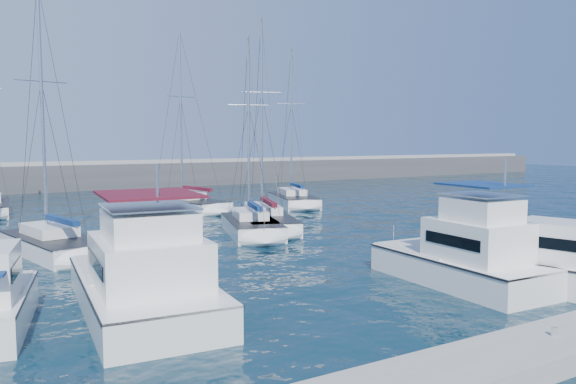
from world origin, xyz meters
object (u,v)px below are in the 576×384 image
sailboat_mid_d (264,220)px  sailboat_back_c (293,200)px  motor_yacht_port_inner (145,282)px  motor_yacht_stbd_outer (543,266)px  sailboat_mid_b (53,244)px  sailboat_back_b (188,204)px  motor_yacht_stbd_inner (465,258)px  sailboat_mid_c (251,226)px

sailboat_mid_d → sailboat_back_c: sailboat_back_c is taller
motor_yacht_port_inner → motor_yacht_stbd_outer: size_ratio=1.45×
motor_yacht_stbd_outer → sailboat_back_c: 30.81m
sailboat_mid_b → sailboat_back_c: bearing=16.9°
sailboat_mid_b → sailboat_back_c: 25.74m
motor_yacht_port_inner → sailboat_back_b: (11.64, 26.96, -0.61)m
motor_yacht_stbd_inner → sailboat_back_c: bearing=75.2°
sailboat_back_b → sailboat_mid_b: bearing=-144.8°
motor_yacht_stbd_outer → sailboat_mid_b: size_ratio=0.46×
motor_yacht_stbd_outer → sailboat_mid_d: sailboat_mid_d is taller
sailboat_back_c → motor_yacht_stbd_inner: bearing=-90.6°
sailboat_mid_b → sailboat_back_b: bearing=35.8°
motor_yacht_port_inner → sailboat_back_c: (21.25, 25.18, -0.61)m
motor_yacht_port_inner → motor_yacht_stbd_inner: bearing=-8.7°
motor_yacht_stbd_inner → sailboat_mid_d: 17.97m
sailboat_mid_b → sailboat_back_b: 19.26m
sailboat_mid_b → motor_yacht_stbd_inner: bearing=-61.0°
sailboat_mid_b → motor_yacht_stbd_outer: bearing=-59.9°
motor_yacht_port_inner → sailboat_back_b: sailboat_back_b is taller
motor_yacht_stbd_inner → motor_yacht_stbd_outer: size_ratio=1.18×
sailboat_mid_c → sailboat_mid_d: bearing=61.1°
sailboat_mid_c → motor_yacht_stbd_outer: bearing=-60.2°
sailboat_mid_b → sailboat_back_c: size_ratio=0.97×
motor_yacht_stbd_outer → sailboat_mid_d: size_ratio=0.45×
sailboat_mid_d → motor_yacht_port_inner: bearing=-112.0°
motor_yacht_stbd_inner → sailboat_mid_c: sailboat_mid_c is taller
sailboat_back_c → motor_yacht_stbd_outer: bearing=-85.4°
motor_yacht_stbd_outer → motor_yacht_port_inner: bearing=145.0°
motor_yacht_stbd_outer → sailboat_back_b: bearing=79.2°
motor_yacht_stbd_inner → sailboat_back_c: sailboat_back_c is taller
sailboat_mid_d → sailboat_back_c: bearing=68.5°
motor_yacht_stbd_outer → sailboat_mid_c: size_ratio=0.51×
motor_yacht_stbd_inner → sailboat_mid_d: sailboat_mid_d is taller
sailboat_mid_b → sailboat_mid_d: size_ratio=0.98×
motor_yacht_stbd_outer → sailboat_mid_c: bearing=86.5°
motor_yacht_port_inner → sailboat_mid_b: size_ratio=0.67×
sailboat_mid_c → sailboat_mid_d: (2.01, 1.97, -0.00)m
sailboat_mid_d → sailboat_back_b: size_ratio=0.95×
sailboat_back_b → sailboat_back_c: (9.61, -1.78, 0.00)m
motor_yacht_stbd_outer → sailboat_mid_d: 20.03m
motor_yacht_stbd_inner → sailboat_mid_d: (0.20, 17.95, -0.63)m
motor_yacht_stbd_inner → sailboat_back_b: bearing=94.1°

